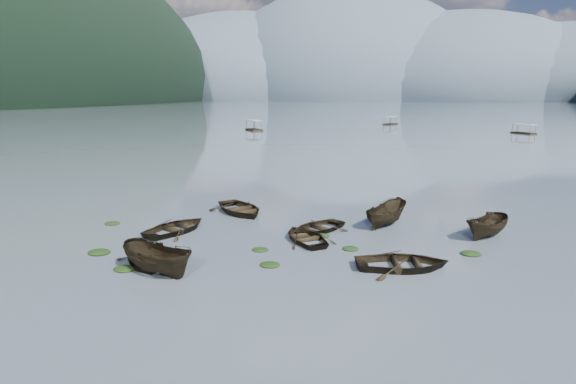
% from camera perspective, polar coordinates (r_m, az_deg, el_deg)
% --- Properties ---
extents(ground_plane, '(2400.00, 2400.00, 0.00)m').
position_cam_1_polar(ground_plane, '(20.56, -6.60, -12.47)').
color(ground_plane, '#525D66').
extents(haze_mtn_a, '(520.00, 520.00, 280.00)m').
position_cam_1_polar(haze_mtn_a, '(955.53, -5.17, 11.61)').
color(haze_mtn_a, '#475666').
rests_on(haze_mtn_a, ground).
extents(haze_mtn_b, '(520.00, 520.00, 340.00)m').
position_cam_1_polar(haze_mtn_b, '(920.16, 7.13, 11.55)').
color(haze_mtn_b, '#475666').
rests_on(haze_mtn_b, ground).
extents(haze_mtn_c, '(520.00, 520.00, 260.00)m').
position_cam_1_polar(haze_mtn_c, '(927.56, 19.78, 10.94)').
color(haze_mtn_c, '#475666').
rests_on(haze_mtn_c, ground).
extents(haze_mtn_d, '(520.00, 520.00, 220.00)m').
position_cam_1_polar(haze_mtn_d, '(970.09, 30.50, 10.02)').
color(haze_mtn_d, '#475666').
rests_on(haze_mtn_d, ground).
extents(rowboat_0, '(4.51, 4.72, 0.80)m').
position_cam_1_polar(rowboat_0, '(24.67, -17.62, -8.69)').
color(rowboat_0, black).
rests_on(rowboat_0, ground).
extents(rowboat_1, '(4.83, 5.51, 0.95)m').
position_cam_1_polar(rowboat_1, '(29.74, -13.94, -4.89)').
color(rowboat_1, black).
rests_on(rowboat_1, ground).
extents(rowboat_2, '(4.86, 3.40, 1.76)m').
position_cam_1_polar(rowboat_2, '(23.28, -16.08, -9.86)').
color(rowboat_2, black).
rests_on(rowboat_2, ground).
extents(rowboat_3, '(4.65, 4.99, 0.84)m').
position_cam_1_polar(rowboat_3, '(27.19, 2.25, -6.15)').
color(rowboat_3, black).
rests_on(rowboat_3, ground).
extents(rowboat_4, '(5.27, 4.22, 0.97)m').
position_cam_1_polar(rowboat_4, '(23.68, 14.30, -9.37)').
color(rowboat_4, black).
rests_on(rowboat_4, ground).
extents(rowboat_5, '(3.76, 4.19, 1.59)m').
position_cam_1_polar(rowboat_5, '(30.41, 23.90, -5.22)').
color(rowboat_5, black).
rests_on(rowboat_5, ground).
extents(rowboat_6, '(6.17, 6.25, 1.06)m').
position_cam_1_polar(rowboat_6, '(33.51, -6.08, -2.67)').
color(rowboat_6, black).
rests_on(rowboat_6, ground).
extents(rowboat_7, '(4.90, 5.12, 0.86)m').
position_cam_1_polar(rowboat_7, '(29.08, 3.69, -4.94)').
color(rowboat_7, black).
rests_on(rowboat_7, ground).
extents(rowboat_8, '(3.57, 4.75, 1.73)m').
position_cam_1_polar(rowboat_8, '(31.10, 12.27, -4.06)').
color(rowboat_8, black).
rests_on(rowboat_8, ground).
extents(weed_clump_0, '(1.24, 1.02, 0.27)m').
position_cam_1_polar(weed_clump_0, '(27.08, -22.85, -7.21)').
color(weed_clump_0, black).
rests_on(weed_clump_0, ground).
extents(weed_clump_1, '(1.12, 0.90, 0.25)m').
position_cam_1_polar(weed_clump_1, '(24.20, -20.06, -9.28)').
color(weed_clump_1, black).
rests_on(weed_clump_1, ground).
extents(weed_clump_2, '(1.07, 0.86, 0.23)m').
position_cam_1_polar(weed_clump_2, '(23.31, -2.32, -9.33)').
color(weed_clump_2, black).
rests_on(weed_clump_2, ground).
extents(weed_clump_3, '(0.95, 0.81, 0.21)m').
position_cam_1_polar(weed_clump_3, '(25.87, 7.95, -7.23)').
color(weed_clump_3, black).
rests_on(weed_clump_3, ground).
extents(weed_clump_4, '(1.13, 0.90, 0.23)m').
position_cam_1_polar(weed_clump_4, '(26.77, 22.20, -7.37)').
color(weed_clump_4, black).
rests_on(weed_clump_4, ground).
extents(weed_clump_5, '(1.06, 0.86, 0.22)m').
position_cam_1_polar(weed_clump_5, '(32.72, -21.40, -3.83)').
color(weed_clump_5, black).
rests_on(weed_clump_5, ground).
extents(weed_clump_6, '(0.95, 0.79, 0.20)m').
position_cam_1_polar(weed_clump_6, '(25.52, -3.55, -7.41)').
color(weed_clump_6, black).
rests_on(weed_clump_6, ground).
extents(weed_clump_7, '(1.03, 0.83, 0.23)m').
position_cam_1_polar(weed_clump_7, '(27.95, 4.20, -5.66)').
color(weed_clump_7, black).
rests_on(weed_clump_7, ground).
extents(pontoon_left, '(5.69, 6.61, 2.39)m').
position_cam_1_polar(pontoon_left, '(112.97, -4.32, 7.80)').
color(pontoon_left, black).
rests_on(pontoon_left, ground).
extents(pontoon_centre, '(4.64, 6.35, 2.25)m').
position_cam_1_polar(pontoon_centre, '(139.15, 12.86, 8.35)').
color(pontoon_centre, black).
rests_on(pontoon_centre, ground).
extents(pontoon_right, '(4.83, 5.58, 2.02)m').
position_cam_1_polar(pontoon_right, '(116.30, 27.71, 6.58)').
color(pontoon_right, black).
rests_on(pontoon_right, ground).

